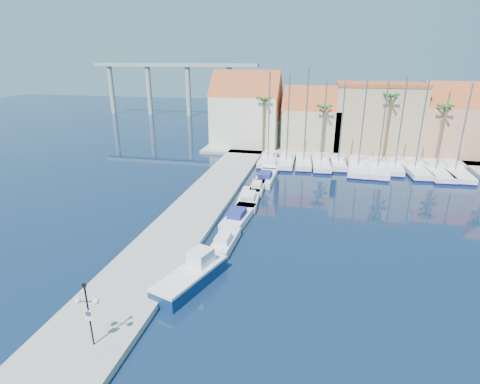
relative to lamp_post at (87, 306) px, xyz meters
name	(u,v)px	position (x,y,z in m)	size (l,w,h in m)	color
ground	(251,303)	(8.01, 6.37, -3.18)	(260.00, 260.00, 0.00)	black
quay_west	(192,214)	(-0.99, 19.87, -2.93)	(6.00, 77.00, 0.50)	gray
shore_north	(355,150)	(18.01, 54.37, -2.93)	(54.00, 16.00, 0.50)	gray
lamp_post	(87,306)	(0.00, 0.00, 0.00)	(1.37, 0.55, 4.09)	black
bollard	(161,283)	(1.41, 6.27, -2.43)	(0.20, 0.20, 0.51)	black
fishing_boat	(192,275)	(3.26, 7.73, -2.41)	(4.21, 6.99, 2.32)	navy
motorboat_west_0	(225,242)	(4.15, 13.92, -2.67)	(1.83, 5.32, 1.40)	white
motorboat_west_1	(239,216)	(4.10, 19.81, -2.67)	(2.70, 6.75, 1.40)	white
motorboat_west_2	(249,199)	(4.13, 25.05, -2.67)	(2.69, 7.14, 1.40)	white
motorboat_west_3	(257,188)	(4.41, 29.16, -2.67)	(1.87, 5.09, 1.40)	white
motorboat_west_4	(266,177)	(4.81, 33.65, -2.67)	(2.49, 7.34, 1.40)	white
motorboat_west_5	(271,165)	(4.69, 40.23, -2.67)	(2.35, 7.01, 1.40)	white
sailboat_0	(268,159)	(3.76, 43.14, -2.55)	(2.49, 9.11, 14.21)	white
sailboat_1	(287,161)	(6.77, 42.61, -2.56)	(2.59, 9.01, 13.76)	white
sailboat_2	(303,161)	(9.40, 42.88, -2.54)	(2.93, 9.16, 14.85)	white
sailboat_3	(321,162)	(12.07, 42.96, -2.59)	(3.36, 10.09, 12.95)	white
sailboat_4	(338,162)	(14.71, 43.35, -2.56)	(2.50, 8.26, 12.70)	white
sailboat_5	(358,166)	(17.60, 41.83, -2.60)	(3.63, 10.91, 13.28)	white
sailboat_6	(377,167)	(20.40, 41.87, -2.61)	(3.76, 11.18, 12.92)	white
sailboat_7	(394,167)	(22.91, 42.71, -2.54)	(2.62, 8.21, 13.57)	white
sailboat_8	(413,168)	(25.60, 42.75, -2.60)	(3.60, 10.80, 13.18)	white
sailboat_9	(434,170)	(28.29, 42.15, -2.62)	(3.43, 10.89, 11.75)	white
sailboat_10	(454,171)	(31.03, 42.54, -2.61)	(3.10, 11.11, 12.83)	white
building_0	(246,112)	(-1.99, 53.37, 3.34)	(12.30, 9.00, 13.50)	beige
building_1	(312,121)	(10.01, 53.37, 2.11)	(10.30, 8.00, 11.00)	tan
building_2	(376,117)	(21.01, 54.37, 3.08)	(14.20, 10.20, 11.50)	tan
building_3	(453,123)	(33.01, 53.37, 2.68)	(10.30, 8.00, 12.00)	tan
palm_0	(264,102)	(2.01, 48.37, 5.90)	(2.60, 2.60, 10.15)	brown
palm_1	(324,109)	(12.01, 48.37, 4.95)	(2.60, 2.60, 9.15)	brown
palm_2	(391,99)	(22.01, 48.37, 6.83)	(2.60, 2.60, 11.15)	brown
palm_3	(445,109)	(30.01, 48.37, 5.43)	(2.60, 2.60, 9.65)	brown
viaduct	(171,79)	(-31.06, 88.37, 7.07)	(48.00, 2.20, 14.45)	#9E9E99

